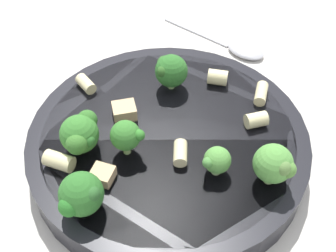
# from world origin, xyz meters

# --- Properties ---
(ground_plane) EXTENTS (2.00, 2.00, 0.00)m
(ground_plane) POSITION_xyz_m (0.00, 0.00, 0.00)
(ground_plane) COLOR beige
(pasta_bowl) EXTENTS (0.29, 0.29, 0.03)m
(pasta_bowl) POSITION_xyz_m (0.00, 0.00, 0.02)
(pasta_bowl) COLOR black
(pasta_bowl) RESTS_ON ground_plane
(broccoli_floret_0) EXTENTS (0.04, 0.04, 0.04)m
(broccoli_floret_0) POSITION_xyz_m (0.03, 0.08, 0.06)
(broccoli_floret_0) COLOR #9EC175
(broccoli_floret_0) RESTS_ON pasta_bowl
(broccoli_floret_1) EXTENTS (0.03, 0.03, 0.03)m
(broccoli_floret_1) POSITION_xyz_m (-0.07, -0.01, 0.05)
(broccoli_floret_1) COLOR #9EC175
(broccoli_floret_1) RESTS_ON pasta_bowl
(broccoli_floret_2) EXTENTS (0.04, 0.04, 0.04)m
(broccoli_floret_2) POSITION_xyz_m (0.06, -0.04, 0.06)
(broccoli_floret_2) COLOR #9EC175
(broccoli_floret_2) RESTS_ON pasta_bowl
(broccoli_floret_3) EXTENTS (0.03, 0.03, 0.04)m
(broccoli_floret_3) POSITION_xyz_m (-0.00, 0.05, 0.06)
(broccoli_floret_3) COLOR #93B766
(broccoli_floret_3) RESTS_ON pasta_bowl
(broccoli_floret_4) EXTENTS (0.04, 0.04, 0.04)m
(broccoli_floret_4) POSITION_xyz_m (-0.04, 0.11, 0.06)
(broccoli_floret_4) COLOR #93B766
(broccoli_floret_4) RESTS_ON pasta_bowl
(broccoli_floret_5) EXTENTS (0.04, 0.04, 0.04)m
(broccoli_floret_5) POSITION_xyz_m (-0.10, -0.05, 0.06)
(broccoli_floret_5) COLOR #93B766
(broccoli_floret_5) RESTS_ON pasta_bowl
(rigatoni_0) EXTENTS (0.03, 0.03, 0.01)m
(rigatoni_0) POSITION_xyz_m (-0.01, -0.12, 0.04)
(rigatoni_0) COLOR beige
(rigatoni_0) RESTS_ON pasta_bowl
(rigatoni_1) EXTENTS (0.03, 0.03, 0.02)m
(rigatoni_1) POSITION_xyz_m (0.02, 0.11, 0.04)
(rigatoni_1) COLOR beige
(rigatoni_1) RESTS_ON pasta_bowl
(rigatoni_2) EXTENTS (0.03, 0.03, 0.02)m
(rigatoni_2) POSITION_xyz_m (0.03, -0.09, 0.04)
(rigatoni_2) COLOR beige
(rigatoni_2) RESTS_ON pasta_bowl
(rigatoni_3) EXTENTS (0.02, 0.03, 0.02)m
(rigatoni_3) POSITION_xyz_m (-0.04, -0.08, 0.04)
(rigatoni_3) COLOR beige
(rigatoni_3) RESTS_ON pasta_bowl
(rigatoni_4) EXTENTS (0.03, 0.02, 0.01)m
(rigatoni_4) POSITION_xyz_m (0.11, 0.04, 0.04)
(rigatoni_4) COLOR beige
(rigatoni_4) RESTS_ON pasta_bowl
(rigatoni_5) EXTENTS (0.03, 0.03, 0.01)m
(rigatoni_5) POSITION_xyz_m (-0.03, 0.01, 0.04)
(rigatoni_5) COLOR beige
(rigatoni_5) RESTS_ON pasta_bowl
(chicken_chunk_0) EXTENTS (0.03, 0.03, 0.01)m
(chicken_chunk_0) POSITION_xyz_m (0.05, 0.03, 0.04)
(chicken_chunk_0) COLOR tan
(chicken_chunk_0) RESTS_ON pasta_bowl
(chicken_chunk_1) EXTENTS (0.03, 0.03, 0.01)m
(chicken_chunk_1) POSITION_xyz_m (-0.02, 0.08, 0.04)
(chicken_chunk_1) COLOR tan
(chicken_chunk_1) RESTS_ON pasta_bowl
(spoon) EXTENTS (0.16, 0.08, 0.01)m
(spoon) POSITION_xyz_m (0.11, -0.18, 0.00)
(spoon) COLOR #B2B2B7
(spoon) RESTS_ON ground_plane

